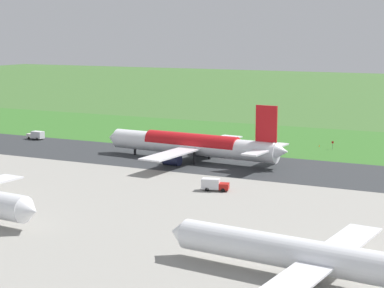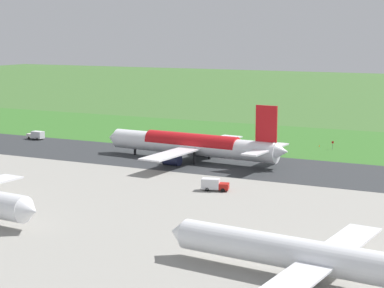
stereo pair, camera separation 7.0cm
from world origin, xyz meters
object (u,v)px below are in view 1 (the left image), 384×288
object	(u,v)px
airliner_parked_near	(317,257)
service_truck_fuel	(214,184)
airliner_main	(193,145)
service_truck_baggage	(36,135)
traffic_cone_orange	(319,146)
no_stopping_sign	(333,145)

from	to	relation	value
airliner_parked_near	service_truck_fuel	bearing A→B (deg)	-51.06
service_truck_fuel	airliner_main	bearing A→B (deg)	-56.42
service_truck_baggage	airliner_main	bearing A→B (deg)	170.12
service_truck_fuel	airliner_parked_near	bearing A→B (deg)	128.94
airliner_main	airliner_parked_near	size ratio (longest dim) A/B	1.16
airliner_main	airliner_parked_near	distance (m)	90.07
service_truck_fuel	traffic_cone_orange	xyz separation A→B (m)	(-4.43, -65.37, -1.13)
airliner_parked_near	service_truck_baggage	bearing A→B (deg)	-35.82
no_stopping_sign	service_truck_baggage	bearing A→B (deg)	14.59
airliner_parked_near	service_truck_fuel	world-z (taller)	airliner_parked_near
service_truck_baggage	service_truck_fuel	bearing A→B (deg)	153.74
service_truck_baggage	no_stopping_sign	distance (m)	91.39
airliner_parked_near	traffic_cone_orange	distance (m)	113.08
service_truck_baggage	service_truck_fuel	distance (m)	88.35
service_truck_fuel	traffic_cone_orange	world-z (taller)	service_truck_fuel
airliner_parked_near	service_truck_baggage	xyz separation A→B (m)	(114.32, -82.51, -2.33)
airliner_parked_near	no_stopping_sign	xyz separation A→B (m)	(25.88, -105.54, -2.28)
airliner_main	service_truck_fuel	distance (m)	34.46
service_truck_baggage	traffic_cone_orange	xyz separation A→B (m)	(-83.66, -26.28, -1.13)
airliner_main	no_stopping_sign	bearing A→B (deg)	-130.08
traffic_cone_orange	service_truck_fuel	bearing A→B (deg)	86.12
airliner_main	no_stopping_sign	distance (m)	43.89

